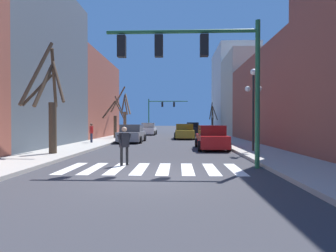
% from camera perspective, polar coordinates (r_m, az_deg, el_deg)
% --- Properties ---
extents(ground_plane, '(240.00, 240.00, 0.00)m').
position_cam_1_polar(ground_plane, '(8.76, -4.45, -10.89)').
color(ground_plane, '#38383D').
extents(sidewalk_right, '(2.88, 90.00, 0.15)m').
position_cam_1_polar(sidewalk_right, '(9.91, 31.27, -9.20)').
color(sidewalk_right, '#ADA89E').
rests_on(sidewalk_right, ground_plane).
extents(building_row_left, '(6.00, 33.57, 12.21)m').
position_cam_1_polar(building_row_left, '(21.66, -29.48, 10.62)').
color(building_row_left, '#934C3D').
rests_on(building_row_left, ground_plane).
extents(building_row_right, '(6.00, 46.24, 13.62)m').
position_cam_1_polar(building_row_right, '(27.92, 21.68, 8.94)').
color(building_row_right, '#934C3D').
rests_on(building_row_right, ground_plane).
extents(crosswalk_stripes, '(6.75, 2.60, 0.01)m').
position_cam_1_polar(crosswalk_stripes, '(10.14, -3.51, -9.25)').
color(crosswalk_stripes, white).
rests_on(crosswalk_stripes, ground_plane).
extents(traffic_signal_near, '(5.95, 0.28, 5.70)m').
position_cam_1_polar(traffic_signal_near, '(10.53, 6.84, 14.12)').
color(traffic_signal_near, '#236038').
rests_on(traffic_signal_near, ground_plane).
extents(traffic_signal_far, '(6.79, 0.28, 5.77)m').
position_cam_1_polar(traffic_signal_far, '(45.15, -1.66, 3.92)').
color(traffic_signal_far, '#236038').
rests_on(traffic_signal_far, ground_plane).
extents(street_lamp_right_corner, '(0.95, 0.36, 4.65)m').
position_cam_1_polar(street_lamp_right_corner, '(15.66, 18.10, 6.82)').
color(street_lamp_right_corner, black).
rests_on(street_lamp_right_corner, sidewalk_right).
extents(car_parked_left_near, '(2.07, 4.74, 1.74)m').
position_cam_1_polar(car_parked_left_near, '(39.32, 5.34, -0.57)').
color(car_parked_left_near, black).
rests_on(car_parked_left_near, ground_plane).
extents(car_parked_left_mid, '(2.17, 4.87, 1.60)m').
position_cam_1_polar(car_parked_left_mid, '(28.20, 3.57, -1.24)').
color(car_parked_left_mid, '#A38423').
rests_on(car_parked_left_mid, ground_plane).
extents(car_driving_toward_lane, '(1.99, 4.13, 1.57)m').
position_cam_1_polar(car_driving_toward_lane, '(17.44, 9.43, -2.60)').
color(car_driving_toward_lane, red).
rests_on(car_driving_toward_lane, ground_plane).
extents(car_parked_right_mid, '(2.13, 4.12, 1.68)m').
position_cam_1_polar(car_parked_right_mid, '(36.49, -4.27, -0.72)').
color(car_parked_right_mid, white).
rests_on(car_parked_right_mid, ground_plane).
extents(car_at_intersection, '(2.16, 4.56, 1.58)m').
position_cam_1_polar(car_at_intersection, '(23.49, -7.86, -1.70)').
color(car_at_intersection, gray).
rests_on(car_at_intersection, ground_plane).
extents(pedestrian_near_right_corner, '(0.43, 0.60, 1.55)m').
position_cam_1_polar(pedestrian_near_right_corner, '(21.91, -16.34, -1.06)').
color(pedestrian_near_right_corner, '#282D47').
rests_on(pedestrian_near_right_corner, sidewalk_left).
extents(pedestrian_crossing_street, '(0.53, 0.55, 1.59)m').
position_cam_1_polar(pedestrian_crossing_street, '(10.91, -9.50, -3.59)').
color(pedestrian_crossing_street, black).
rests_on(pedestrian_crossing_street, ground_plane).
extents(street_tree_right_near, '(2.14, 3.13, 5.80)m').
position_cam_1_polar(street_tree_right_near, '(14.87, -24.42, 4.19)').
color(street_tree_right_near, '#473828').
rests_on(street_tree_right_near, sidewalk_left).
extents(street_tree_right_mid, '(1.24, 1.44, 4.48)m').
position_cam_1_polar(street_tree_right_mid, '(38.26, 9.64, 1.35)').
color(street_tree_right_mid, '#473828').
rests_on(street_tree_right_mid, sidewalk_right).
extents(street_tree_right_far, '(2.35, 0.83, 4.38)m').
position_cam_1_polar(street_tree_right_far, '(27.94, -11.47, 1.17)').
color(street_tree_right_far, '#473828').
rests_on(street_tree_right_far, sidewalk_left).
extents(street_tree_left_far, '(2.79, 2.00, 5.88)m').
position_cam_1_polar(street_tree_left_far, '(31.22, -9.51, 2.61)').
color(street_tree_left_far, brown).
rests_on(street_tree_left_far, sidewalk_left).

